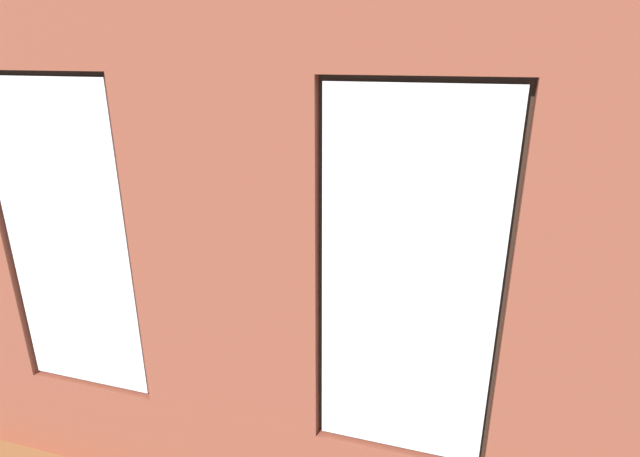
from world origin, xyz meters
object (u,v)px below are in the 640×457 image
table_plant_small (284,253)px  potted_plant_mid_room_small (428,253)px  cup_ceramic (357,259)px  candle_jar (322,259)px  potted_plant_corner_far_left (622,438)px  potted_plant_by_left_couch (501,243)px  couch_left (546,313)px  remote_gray (328,268)px  coffee_table (322,267)px  tv_flatscreen (141,212)px  couch_by_window (213,381)px  potted_plant_near_tv (138,280)px  media_console (147,261)px  potted_plant_beside_window_right (50,322)px  remote_silver (310,258)px

table_plant_small → potted_plant_mid_room_small: table_plant_small is taller
cup_ceramic → candle_jar: (0.40, 0.14, 0.01)m
cup_ceramic → candle_jar: 0.42m
potted_plant_corner_far_left → potted_plant_mid_room_small: size_ratio=1.86×
cup_ceramic → potted_plant_by_left_couch: (-1.68, -0.85, 0.07)m
couch_left → remote_gray: (2.36, -0.24, 0.09)m
coffee_table → tv_flatscreen: (2.24, 0.29, 0.58)m
couch_by_window → cup_ceramic: 2.53m
potted_plant_corner_far_left → potted_plant_by_left_couch: size_ratio=1.43×
remote_gray → potted_plant_near_tv: size_ratio=0.15×
coffee_table → potted_plant_by_left_couch: bearing=-154.5°
couch_by_window → media_console: size_ratio=2.05×
cup_ceramic → potted_plant_near_tv: potted_plant_near_tv is taller
media_console → couch_by_window: bearing=134.9°
potted_plant_near_tv → potted_plant_corner_far_left: potted_plant_near_tv is taller
remote_gray → potted_plant_mid_room_small: (-1.09, -0.86, -0.03)m
potted_plant_corner_far_left → potted_plant_mid_room_small: potted_plant_corner_far_left is taller
couch_left → cup_ceramic: (2.08, -0.49, 0.13)m
potted_plant_beside_window_right → couch_left: bearing=-153.8°
potted_plant_near_tv → couch_left: bearing=-168.4°
potted_plant_beside_window_right → potted_plant_mid_room_small: bearing=-132.5°
potted_plant_corner_far_left → remote_silver: bearing=-41.7°
potted_plant_by_left_couch → media_console: bearing=16.5°
remote_gray → media_console: bearing=157.1°
candle_jar → potted_plant_mid_room_small: bearing=-148.4°
candle_jar → potted_plant_corner_far_left: (-2.63, 2.40, 0.11)m
potted_plant_corner_far_left → potted_plant_beside_window_right: potted_plant_beside_window_right is taller
potted_plant_by_left_couch → potted_plant_beside_window_right: potted_plant_beside_window_right is taller
remote_gray → media_console: size_ratio=0.18×
couch_left → cup_ceramic: bearing=-99.2°
couch_by_window → potted_plant_by_left_couch: size_ratio=2.49×
table_plant_small → remote_gray: (-0.54, -0.00, -0.12)m
coffee_table → cup_ceramic: 0.43m
table_plant_small → potted_plant_near_tv: 1.67m
cup_ceramic → tv_flatscreen: bearing=9.1°
coffee_table → table_plant_small: 0.48m
couch_by_window → tv_flatscreen: tv_flatscreen is taller
remote_silver → potted_plant_corner_far_left: 3.76m
media_console → potted_plant_near_tv: potted_plant_near_tv is taller
table_plant_small → potted_plant_near_tv: bearing=40.9°
tv_flatscreen → potted_plant_near_tv: bearing=120.8°
remote_silver → potted_plant_mid_room_small: (-1.38, -0.64, -0.03)m
couch_by_window → potted_plant_near_tv: (1.46, -1.10, 0.19)m
couch_left → tv_flatscreen: 4.76m
potted_plant_beside_window_right → media_console: bearing=-75.0°
coffee_table → remote_silver: remote_silver is taller
couch_by_window → candle_jar: 2.32m
cup_ceramic → potted_plant_mid_room_small: 1.00m
potted_plant_mid_room_small → potted_plant_near_tv: bearing=34.0°
cup_ceramic → table_plant_small: (0.83, 0.26, 0.08)m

